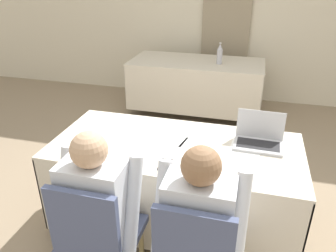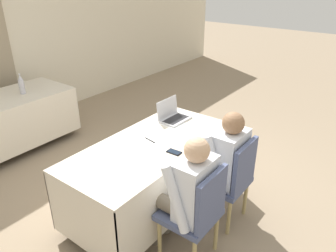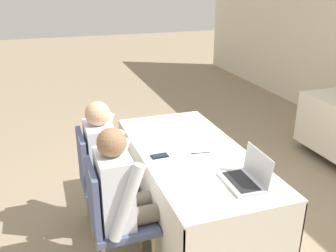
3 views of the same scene
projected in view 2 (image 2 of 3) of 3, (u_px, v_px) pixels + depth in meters
ground_plane at (152, 205)px, 3.47m from camera, size 24.00×24.00×0.00m
conference_table_near at (151, 159)px, 3.23m from camera, size 1.80×0.84×0.75m
conference_table_far at (2, 112)px, 4.30m from camera, size 1.80×0.84×0.75m
laptop at (173, 116)px, 3.63m from camera, size 0.35×0.25×0.23m
cell_phone at (174, 152)px, 3.00m from camera, size 0.08×0.14×0.01m
paper_beside_laptop at (171, 123)px, 3.57m from camera, size 0.23×0.31×0.00m
paper_centre_table at (162, 140)px, 3.22m from camera, size 0.26×0.33×0.00m
paper_left_edge at (138, 141)px, 3.20m from camera, size 0.26×0.33×0.00m
water_bottle at (21, 85)px, 4.36m from camera, size 0.07×0.07×0.28m
chair_near_left at (197, 211)px, 2.65m from camera, size 0.44×0.44×0.90m
chair_near_right at (231, 178)px, 3.08m from camera, size 0.44×0.44×0.90m
person_checkered_shirt at (187, 191)px, 2.64m from camera, size 0.50×0.52×1.16m
person_white_shirt at (222, 160)px, 3.06m from camera, size 0.50×0.52×1.16m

